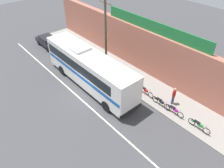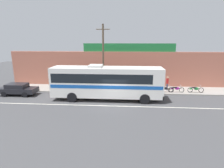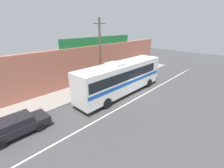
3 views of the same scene
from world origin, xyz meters
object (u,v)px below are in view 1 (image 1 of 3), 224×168
intercity_bus (89,67)px  pedestrian_by_curb (174,95)px  motorcycle_orange (161,102)px  motorcycle_green (174,110)px  utility_pole (106,36)px  motorcycle_red (199,125)px  motorcycle_purple (145,90)px  parked_car (48,41)px

intercity_bus → pedestrian_by_curb: size_ratio=6.75×
motorcycle_orange → pedestrian_by_curb: bearing=64.3°
motorcycle_green → pedestrian_by_curb: pedestrian_by_curb is taller
utility_pole → motorcycle_orange: size_ratio=4.09×
motorcycle_red → motorcycle_purple: bearing=179.7°
parked_car → motorcycle_orange: bearing=6.5°
parked_car → motorcycle_red: parked_car is taller
intercity_bus → motorcycle_red: 11.06m
utility_pole → motorcycle_red: 11.75m
utility_pole → motorcycle_green: utility_pole is taller
parked_car → motorcycle_green: bearing=6.3°
motorcycle_orange → pedestrian_by_curb: pedestrian_by_curb is taller
parked_car → motorcycle_purple: parked_car is taller
parked_car → motorcycle_orange: parked_car is taller
intercity_bus → motorcycle_orange: (6.87, 2.82, -1.50)m
motorcycle_purple → motorcycle_red: 5.69m
intercity_bus → pedestrian_by_curb: (7.38, 3.89, -0.91)m
motorcycle_purple → motorcycle_red: bearing=-0.3°
motorcycle_purple → motorcycle_orange: same height
motorcycle_green → pedestrian_by_curb: 1.46m
intercity_bus → motorcycle_purple: intercity_bus is taller
motorcycle_green → motorcycle_orange: (-1.41, -0.07, 0.00)m
utility_pole → motorcycle_green: (8.87, 0.17, -3.71)m
motorcycle_orange → motorcycle_purple: bearing=175.5°
motorcycle_purple → motorcycle_green: (3.41, -0.09, 0.00)m
intercity_bus → utility_pole: bearing=102.3°
utility_pole → motorcycle_red: bearing=1.2°
intercity_bus → utility_pole: utility_pole is taller
motorcycle_purple → pedestrian_by_curb: (2.52, 0.91, 0.59)m
utility_pole → motorcycle_orange: 8.34m
pedestrian_by_curb → intercity_bus: bearing=-152.2°
parked_car → motorcycle_red: 21.18m
pedestrian_by_curb → utility_pole: bearing=-171.7°
utility_pole → motorcycle_orange: (7.47, 0.10, -3.71)m
intercity_bus → motorcycle_orange: bearing=22.3°
motorcycle_red → pedestrian_by_curb: (-3.17, 0.94, 0.59)m
motorcycle_green → pedestrian_by_curb: (-0.89, 1.00, 0.59)m
parked_car → intercity_bus: bearing=-4.5°
motorcycle_orange → motorcycle_red: bearing=2.0°
parked_car → motorcycle_purple: 15.53m
motorcycle_purple → motorcycle_green: 3.42m
utility_pole → pedestrian_by_curb: utility_pole is taller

